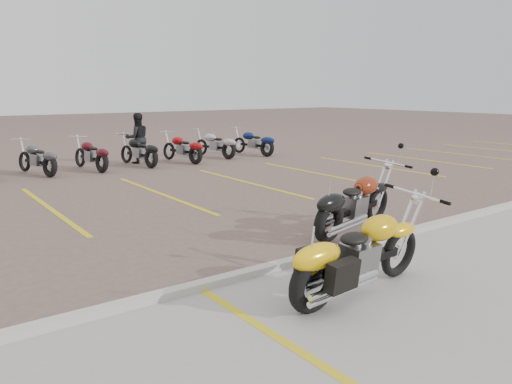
{
  "coord_description": "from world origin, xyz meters",
  "views": [
    {
      "loc": [
        -5.34,
        -7.42,
        2.58
      ],
      "look_at": [
        -0.06,
        -0.16,
        0.75
      ],
      "focal_mm": 35.0,
      "sensor_mm": 36.0,
      "label": 1
    }
  ],
  "objects": [
    {
      "name": "ground",
      "position": [
        0.0,
        0.0,
        0.0
      ],
      "size": [
        100.0,
        100.0,
        0.0
      ],
      "primitive_type": "plane",
      "color": "brown",
      "rests_on": "ground"
    },
    {
      "name": "concrete_apron",
      "position": [
        0.0,
        -4.5,
        0.01
      ],
      "size": [
        60.0,
        5.0,
        0.01
      ],
      "primitive_type": "cube",
      "color": "#9E9B93",
      "rests_on": "ground"
    },
    {
      "name": "curb",
      "position": [
        0.0,
        -2.0,
        0.06
      ],
      "size": [
        60.0,
        0.18,
        0.12
      ],
      "primitive_type": "cube",
      "color": "#ADAAA3",
      "rests_on": "ground"
    },
    {
      "name": "parking_stripes",
      "position": [
        0.0,
        4.0,
        0.0
      ],
      "size": [
        38.0,
        5.5,
        0.01
      ],
      "primitive_type": null,
      "color": "gold",
      "rests_on": "ground"
    },
    {
      "name": "apron_stripe",
      "position": [
        -2.3,
        -4.5,
        0.01
      ],
      "size": [
        0.12,
        5.0,
        0.0
      ],
      "primitive_type": "cube",
      "color": "gold",
      "rests_on": "concrete_apron"
    },
    {
      "name": "yellow_cruiser",
      "position": [
        -0.78,
        -3.28,
        0.5
      ],
      "size": [
        2.47,
        0.42,
        1.02
      ],
      "rotation": [
        0.11,
        0.0,
        0.08
      ],
      "color": "black",
      "rests_on": "ground"
    },
    {
      "name": "flame_cruiser",
      "position": [
        1.28,
        -1.27,
        0.51
      ],
      "size": [
        2.45,
        0.71,
        1.02
      ],
      "rotation": [
        0.1,
        0.0,
        0.23
      ],
      "color": "black",
      "rests_on": "ground"
    },
    {
      "name": "person_b",
      "position": [
        1.75,
        9.56,
        0.9
      ],
      "size": [
        0.95,
        0.78,
        1.8
      ],
      "primitive_type": "imported",
      "rotation": [
        0.0,
        0.0,
        3.02
      ],
      "color": "black",
      "rests_on": "ground"
    },
    {
      "name": "bg_bike_row",
      "position": [
        -1.02,
        8.97,
        0.55
      ],
      "size": [
        15.87,
        2.09,
        1.1
      ],
      "color": "black",
      "rests_on": "ground"
    }
  ]
}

